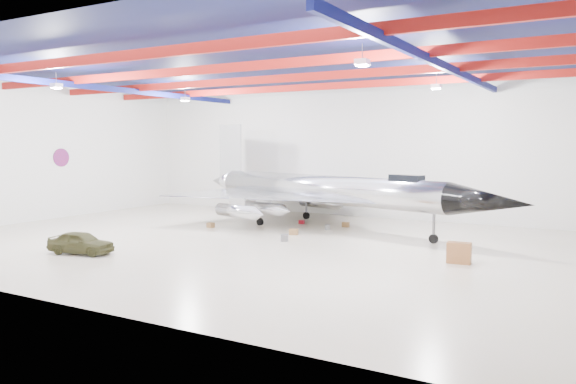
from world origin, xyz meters
The scene contains 15 objects.
floor centered at (0.00, 0.00, 0.00)m, with size 40.00×40.00×0.00m, color #C0B598.
wall_back centered at (0.00, 15.00, 5.50)m, with size 40.00×40.00×0.00m, color silver.
wall_left centered at (-20.00, 0.00, 5.50)m, with size 30.00×30.00×0.00m, color silver.
ceiling centered at (0.00, 0.00, 11.00)m, with size 40.00×40.00×0.00m, color #0A0F38.
ceiling_structure centered at (0.00, 0.00, 10.32)m, with size 39.50×29.50×1.08m.
wall_roundel centered at (-19.94, 2.00, 5.00)m, with size 1.50×1.50×0.10m, color #B21414.
jet_aircraft centered at (1.37, 7.69, 2.56)m, with size 28.03×20.06×7.79m.
jeep centered at (-6.04, -7.84, 0.64)m, with size 1.51×3.75×1.28m, color #3D3C1E.
desk centered at (12.97, 0.10, 0.55)m, with size 1.20×0.60×1.10m, color brown.
crate_ply centered at (-5.77, 3.61, 0.18)m, with size 0.51×0.41×0.36m, color olive.
toolbox_red centered at (-0.86, 8.61, 0.14)m, with size 0.41×0.33×0.29m, color maroon.
engine_drum centered at (1.88, 1.28, 0.22)m, with size 0.50×0.50×0.45m, color #59595B.
parts_bin centered at (2.75, 8.82, 0.18)m, with size 0.52×0.41×0.36m, color olive.
oil_barrel centered at (1.13, 3.80, 0.20)m, with size 0.56×0.45×0.39m, color olive.
spares_box centered at (2.13, 7.00, 0.18)m, with size 0.41×0.41×0.37m, color #59595B.
Camera 1 is at (19.46, -29.04, 6.20)m, focal length 35.00 mm.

